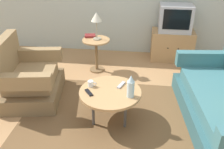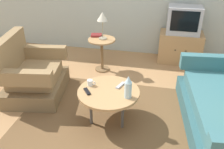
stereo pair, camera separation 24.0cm
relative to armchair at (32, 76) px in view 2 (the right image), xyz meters
The scene contains 13 objects.
ground_plane 1.40m from the armchair, 12.64° to the right, with size 16.00×16.00×0.00m, color #AD7F51.
area_rug 1.38m from the armchair, 15.83° to the right, with size 2.42×1.91×0.00m, color brown.
armchair is the anchor object (origin of this frame).
coffee_table 1.35m from the armchair, 15.85° to the right, with size 0.79×0.79×0.45m.
side_table 1.32m from the armchair, 49.29° to the left, with size 0.48×0.48×0.60m.
tv_stand 2.80m from the armchair, 36.54° to the left, with size 0.81×0.47×0.59m.
television 2.84m from the armchair, 36.25° to the left, with size 0.60×0.40×0.50m.
table_lamp 1.49m from the armchair, 49.18° to the left, with size 0.19×0.19×0.47m.
vase 1.64m from the armchair, 16.37° to the right, with size 0.09×0.09×0.29m.
mug 1.08m from the armchair, 15.67° to the right, with size 0.12×0.07×0.08m.
tv_remote_dark 1.14m from the armchair, 23.55° to the right, with size 0.13×0.15×0.02m.
tv_remote_silver 1.44m from the armchair, ahead, with size 0.10×0.18×0.02m.
book 1.37m from the armchair, 57.08° to the left, with size 0.21×0.18×0.04m.
Camera 2 is at (0.55, -2.59, 2.14)m, focal length 38.96 mm.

